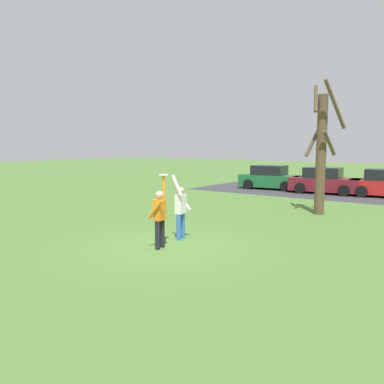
{
  "coord_description": "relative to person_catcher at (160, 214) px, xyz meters",
  "views": [
    {
      "loc": [
        7.2,
        -8.46,
        2.92
      ],
      "look_at": [
        -0.03,
        1.38,
        1.45
      ],
      "focal_mm": 36.3,
      "sensor_mm": 36.0,
      "label": 1
    }
  ],
  "objects": [
    {
      "name": "ground_plane",
      "position": [
        -0.06,
        0.29,
        -0.98
      ],
      "size": [
        120.0,
        120.0,
        0.0
      ],
      "primitive_type": "plane",
      "color": "#4C7533"
    },
    {
      "name": "parked_car_green",
      "position": [
        -3.99,
        15.96,
        -0.25
      ],
      "size": [
        4.24,
        2.31,
        1.59
      ],
      "rotation": [
        0.0,
        0.0,
        0.09
      ],
      "color": "#1E6633",
      "rests_on": "ground_plane"
    },
    {
      "name": "frisbee_disc",
      "position": [
        -0.03,
        0.22,
        1.11
      ],
      "size": [
        0.26,
        0.26,
        0.02
      ],
      "primitive_type": "cylinder",
      "color": "white",
      "rests_on": "person_catcher"
    },
    {
      "name": "person_catcher",
      "position": [
        0.0,
        0.0,
        0.0
      ],
      "size": [
        0.49,
        0.57,
        2.08
      ],
      "rotation": [
        0.0,
        0.0,
        1.72
      ],
      "color": "black",
      "rests_on": "ground_plane"
    },
    {
      "name": "parking_strip",
      "position": [
        -0.31,
        15.74,
        -0.98
      ],
      "size": [
        16.42,
        6.4,
        0.01
      ],
      "primitive_type": "cube",
      "color": "#38383D",
      "rests_on": "ground_plane"
    },
    {
      "name": "parked_car_maroon",
      "position": [
        -0.31,
        15.69,
        -0.25
      ],
      "size": [
        4.24,
        2.31,
        1.59
      ],
      "rotation": [
        0.0,
        0.0,
        0.09
      ],
      "color": "maroon",
      "rests_on": "ground_plane"
    },
    {
      "name": "person_defender",
      "position": [
        -0.18,
        1.2,
        -0.0
      ],
      "size": [
        0.49,
        0.59,
        2.04
      ],
      "rotation": [
        0.0,
        0.0,
        4.86
      ],
      "color": "#3366B7",
      "rests_on": "ground_plane"
    },
    {
      "name": "bare_tree_tall",
      "position": [
        1.84,
        8.21,
        1.72
      ],
      "size": [
        1.56,
        1.55,
        5.52
      ],
      "color": "brown",
      "rests_on": "ground_plane"
    }
  ]
}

